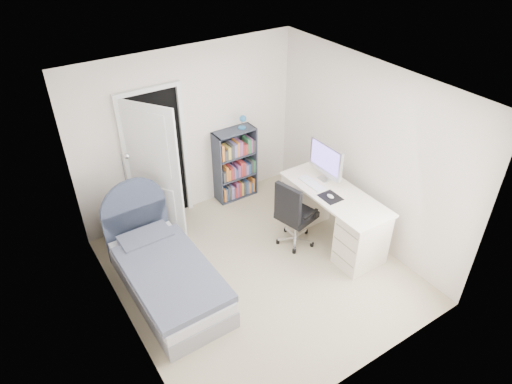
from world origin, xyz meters
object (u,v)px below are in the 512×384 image
nightstand (121,217)px  desk (332,213)px  bed (166,273)px  floor_lamp (132,205)px  bookcase (236,167)px  office_chair (293,212)px

nightstand → desk: desk is taller
bed → nightstand: bed is taller
bed → desk: desk is taller
bed → floor_lamp: bearing=87.2°
bed → bookcase: bearing=35.9°
floor_lamp → office_chair: (1.75, -1.33, -0.00)m
nightstand → desk: (2.45, -1.60, 0.05)m
nightstand → office_chair: bearing=-36.2°
office_chair → floor_lamp: bearing=142.8°
bookcase → office_chair: 1.46m
nightstand → floor_lamp: (0.16, -0.07, 0.17)m
floor_lamp → nightstand: bearing=156.0°
bed → office_chair: bearing=-5.1°
bookcase → desk: size_ratio=0.85×
office_chair → nightstand: bearing=143.8°
bed → office_chair: bed is taller
floor_lamp → desk: bearing=-33.7°
bed → bookcase: size_ratio=1.37×
bed → office_chair: (1.81, -0.16, 0.30)m
nightstand → office_chair: (1.92, -1.40, 0.17)m
floor_lamp → office_chair: size_ratio=1.35×
nightstand → floor_lamp: 0.25m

